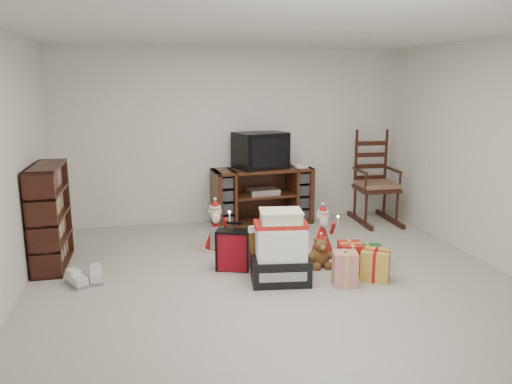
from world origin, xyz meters
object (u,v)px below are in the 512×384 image
(teddy_bear, at_px, (320,254))
(gift_cluster, at_px, (365,265))
(bookshelf, at_px, (50,218))
(santa_figurine, at_px, (322,235))
(tv_stand, at_px, (262,196))
(crt_television, at_px, (261,150))
(sneaker_pair, at_px, (87,278))
(mrs_claus_figurine, at_px, (216,231))
(rocking_chair, at_px, (374,189))
(red_suitcase, at_px, (234,250))
(gift_pile, at_px, (281,252))

(teddy_bear, relative_size, gift_cluster, 0.39)
(bookshelf, xyz_separation_m, santa_figurine, (3.09, -0.28, -0.31))
(tv_stand, distance_m, crt_television, 0.66)
(bookshelf, xyz_separation_m, sneaker_pair, (0.42, -0.63, -0.50))
(mrs_claus_figurine, bearing_deg, santa_figurine, -17.03)
(gift_cluster, bearing_deg, sneaker_pair, 171.15)
(rocking_chair, height_order, red_suitcase, rocking_chair)
(gift_pile, bearing_deg, mrs_claus_figurine, 122.21)
(sneaker_pair, bearing_deg, gift_pile, -31.97)
(rocking_chair, distance_m, gift_cluster, 2.31)
(sneaker_pair, bearing_deg, red_suitcase, -18.91)
(bookshelf, height_order, crt_television, crt_television)
(bookshelf, bearing_deg, red_suitcase, -16.57)
(bookshelf, distance_m, rocking_chair, 4.43)
(red_suitcase, xyz_separation_m, crt_television, (0.71, 1.78, 0.84))
(bookshelf, height_order, red_suitcase, bookshelf)
(bookshelf, distance_m, gift_cluster, 3.48)
(crt_television, bearing_deg, santa_figurine, -92.20)
(gift_pile, distance_m, teddy_bear, 0.66)
(gift_pile, relative_size, red_suitcase, 1.41)
(red_suitcase, relative_size, sneaker_pair, 1.28)
(tv_stand, distance_m, teddy_bear, 1.89)
(gift_pile, bearing_deg, santa_figurine, 53.09)
(gift_pile, height_order, gift_cluster, gift_pile)
(gift_pile, distance_m, gift_cluster, 0.93)
(crt_television, bearing_deg, red_suitcase, -129.78)
(red_suitcase, distance_m, sneaker_pair, 1.55)
(tv_stand, relative_size, teddy_bear, 4.29)
(bookshelf, height_order, santa_figurine, bookshelf)
(tv_stand, relative_size, mrs_claus_figurine, 2.26)
(rocking_chair, bearing_deg, sneaker_pair, -155.85)
(santa_figurine, bearing_deg, bookshelf, 174.80)
(bookshelf, xyz_separation_m, mrs_claus_figurine, (1.85, 0.10, -0.30))
(gift_pile, relative_size, crt_television, 0.91)
(tv_stand, relative_size, red_suitcase, 2.78)
(rocking_chair, xyz_separation_m, gift_pile, (-1.96, -1.97, -0.15))
(rocking_chair, relative_size, santa_figurine, 2.27)
(tv_stand, height_order, sneaker_pair, tv_stand)
(gift_cluster, relative_size, crt_television, 1.09)
(sneaker_pair, bearing_deg, crt_television, 18.39)
(sneaker_pair, xyz_separation_m, gift_cluster, (2.86, -0.45, 0.08))
(teddy_bear, relative_size, crt_television, 0.42)
(bookshelf, distance_m, santa_figurine, 3.12)
(red_suitcase, distance_m, mrs_claus_figurine, 0.69)
(red_suitcase, relative_size, crt_television, 0.65)
(gift_pile, xyz_separation_m, mrs_claus_figurine, (-0.52, 1.12, -0.08))
(tv_stand, xyz_separation_m, santa_figurine, (0.40, -1.44, -0.17))
(tv_stand, height_order, bookshelf, bookshelf)
(rocking_chair, distance_m, teddy_bear, 2.20)
(gift_cluster, bearing_deg, rocking_chair, 62.73)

